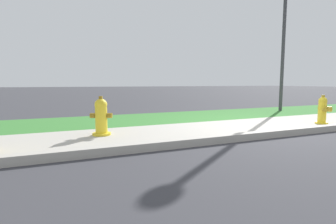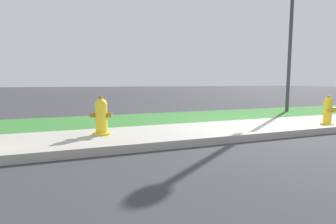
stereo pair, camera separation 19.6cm
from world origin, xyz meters
name	(u,v)px [view 2 (the right image)]	position (x,y,z in m)	size (l,w,h in m)	color
ground_plane	(255,127)	(0.00, 0.00, 0.00)	(120.00, 120.00, 0.00)	#38383D
sidewalk_pavement	(255,127)	(0.00, 0.00, 0.01)	(18.00, 1.93, 0.01)	#ADA89E
grass_verge	(207,115)	(0.00, 2.09, 0.00)	(18.00, 2.26, 0.01)	#387A33
street_curb	(294,133)	(0.00, -1.05, 0.06)	(18.00, 0.16, 0.12)	#ADA89E
fire_hydrant_mid_block	(328,111)	(1.67, -0.39, 0.32)	(0.33, 0.34, 0.67)	yellow
fire_hydrant_far_end	(101,117)	(-3.21, 0.30, 0.34)	(0.40, 0.38, 0.71)	yellow
street_lamp	(292,2)	(3.08, 2.16, 3.52)	(0.32, 0.32, 5.45)	#3D3D42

